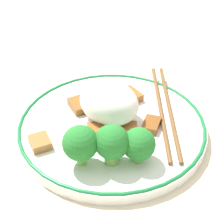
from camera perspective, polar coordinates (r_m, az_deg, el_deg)
ground_plane at (r=0.52m, az=-0.00°, el=-3.06°), size 3.00×3.00×0.00m
plate at (r=0.52m, az=-0.00°, el=-2.27°), size 0.26×0.26×0.02m
rice_mound at (r=0.50m, az=-0.47°, el=1.49°), size 0.09×0.07×0.06m
broccoli_back_left at (r=0.44m, az=-4.84°, el=-4.82°), size 0.04×0.04×0.05m
broccoli_back_center at (r=0.44m, az=-0.01°, el=-4.75°), size 0.04×0.04×0.05m
broccoli_back_right at (r=0.45m, az=4.09°, el=-4.96°), size 0.04×0.04×0.05m
meat_near_front at (r=0.54m, az=-5.01°, el=0.96°), size 0.04×0.04×0.01m
meat_near_left at (r=0.56m, az=2.71°, el=2.50°), size 0.04×0.04×0.01m
meat_near_right at (r=0.51m, az=6.00°, el=-1.91°), size 0.03×0.04×0.01m
meat_near_back at (r=0.50m, az=2.19°, el=-2.58°), size 0.04×0.04×0.01m
meat_on_rice_edge at (r=0.48m, az=-10.91°, el=-4.57°), size 0.04×0.03×0.01m
meat_mid_left at (r=0.49m, az=-1.91°, el=-2.92°), size 0.04×0.04×0.01m
chopsticks at (r=0.54m, az=8.08°, el=0.49°), size 0.16×0.18×0.01m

